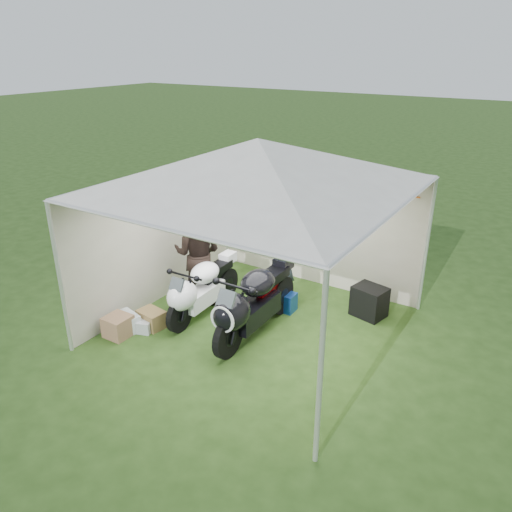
% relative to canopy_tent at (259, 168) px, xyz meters
% --- Properties ---
extents(ground, '(80.00, 80.00, 0.00)m').
position_rel_canopy_tent_xyz_m(ground, '(0.00, -0.03, -2.58)').
color(ground, '#244014').
rests_on(ground, ground).
extents(canopy_tent, '(5.66, 5.66, 3.00)m').
position_rel_canopy_tent_xyz_m(canopy_tent, '(0.00, 0.00, 0.00)').
color(canopy_tent, silver).
rests_on(canopy_tent, ground).
extents(motorcycle_white, '(0.45, 1.88, 0.92)m').
position_rel_canopy_tent_xyz_m(motorcycle_white, '(-1.00, -0.20, -2.06)').
color(motorcycle_white, black).
rests_on(motorcycle_white, ground).
extents(motorcycle_black, '(0.50, 2.18, 1.07)m').
position_rel_canopy_tent_xyz_m(motorcycle_black, '(0.06, -0.28, -1.98)').
color(motorcycle_black, black).
rests_on(motorcycle_black, ground).
extents(paddock_stand, '(0.43, 0.27, 0.32)m').
position_rel_canopy_tent_xyz_m(paddock_stand, '(0.05, 0.71, -2.41)').
color(paddock_stand, blue).
rests_on(paddock_stand, ground).
extents(person_dark_jacket, '(1.03, 0.93, 1.75)m').
position_rel_canopy_tent_xyz_m(person_dark_jacket, '(-1.38, 0.25, -1.70)').
color(person_dark_jacket, black).
rests_on(person_dark_jacket, ground).
extents(person_blue_jacket, '(0.40, 0.60, 1.65)m').
position_rel_canopy_tent_xyz_m(person_blue_jacket, '(-0.09, 0.89, -1.75)').
color(person_blue_jacket, slate).
rests_on(person_blue_jacket, ground).
extents(equipment_box, '(0.60, 0.52, 0.52)m').
position_rel_canopy_tent_xyz_m(equipment_box, '(1.36, 1.29, -2.32)').
color(equipment_box, black).
rests_on(equipment_box, ground).
extents(crate_0, '(0.49, 0.42, 0.28)m').
position_rel_canopy_tent_xyz_m(crate_0, '(-1.71, -1.21, -2.44)').
color(crate_0, silver).
rests_on(crate_0, ground).
extents(crate_1, '(0.37, 0.37, 0.33)m').
position_rel_canopy_tent_xyz_m(crate_1, '(-1.70, -1.38, -2.41)').
color(crate_1, '#8D6649').
rests_on(crate_1, ground).
extents(crate_2, '(0.32, 0.29, 0.19)m').
position_rel_canopy_tent_xyz_m(crate_2, '(-1.45, -1.08, -2.48)').
color(crate_2, '#B2B7BC').
rests_on(crate_2, ground).
extents(crate_3, '(0.46, 0.36, 0.28)m').
position_rel_canopy_tent_xyz_m(crate_3, '(-1.45, -0.90, -2.43)').
color(crate_3, olive).
rests_on(crate_3, ground).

